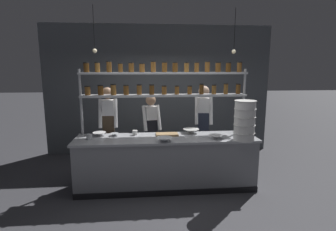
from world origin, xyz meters
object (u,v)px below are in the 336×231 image
chef_left (109,125)px  container_stack (245,121)px  prep_bowl_near_left (114,135)px  serving_cup_front (135,133)px  serving_cup_by_board (89,137)px  prep_bowl_center_front (164,140)px  spice_shelf_unit (163,85)px  prep_bowl_center_back (216,137)px  chef_right (203,121)px  prep_bowl_far_left (191,131)px  prep_bowl_near_right (99,134)px  chef_center (151,129)px  cutting_board (167,134)px

chef_left → container_stack: 2.56m
prep_bowl_near_left → serving_cup_front: bearing=4.3°
serving_cup_front → serving_cup_by_board: 0.81m
prep_bowl_center_front → container_stack: bearing=-0.9°
spice_shelf_unit → prep_bowl_near_left: 1.26m
spice_shelf_unit → prep_bowl_center_back: (0.86, -0.50, -0.86)m
prep_bowl_center_back → serving_cup_front: serving_cup_front is taller
chef_left → prep_bowl_near_left: size_ratio=10.85×
chef_right → prep_bowl_far_left: bearing=-114.1°
prep_bowl_near_right → serving_cup_by_board: serving_cup_by_board is taller
chef_center → serving_cup_by_board: (-1.08, -0.80, 0.07)m
chef_left → chef_center: 0.85m
container_stack → prep_bowl_far_left: container_stack is taller
cutting_board → prep_bowl_far_left: 0.47m
chef_right → prep_bowl_near_right: chef_right is taller
cutting_board → prep_bowl_near_right: prep_bowl_near_right is taller
prep_bowl_far_left → chef_center: bearing=144.6°
spice_shelf_unit → container_stack: (1.30, -0.64, -0.56)m
container_stack → serving_cup_by_board: (-2.60, 0.27, -0.29)m
serving_cup_front → serving_cup_by_board: serving_cup_by_board is taller
chef_center → cutting_board: size_ratio=3.95×
container_stack → serving_cup_front: size_ratio=7.49×
chef_center → prep_bowl_center_back: bearing=-54.1°
chef_left → prep_bowl_center_back: chef_left is taller
cutting_board → prep_bowl_center_front: (-0.08, -0.44, 0.02)m
prep_bowl_center_front → cutting_board: bearing=79.2°
cutting_board → serving_cup_front: (-0.58, 0.06, 0.03)m
chef_right → prep_bowl_near_right: bearing=-155.1°
prep_bowl_center_back → serving_cup_front: (-1.39, 0.39, 0.01)m
prep_bowl_far_left → serving_cup_by_board: serving_cup_by_board is taller
chef_left → serving_cup_by_board: chef_left is taller
prep_bowl_center_front → serving_cup_front: bearing=134.9°
prep_bowl_near_right → serving_cup_by_board: size_ratio=2.47×
cutting_board → prep_bowl_center_front: bearing=-100.8°
chef_right → cutting_board: chef_right is taller
prep_bowl_center_front → prep_bowl_near_right: prep_bowl_center_front is taller
prep_bowl_center_back → prep_bowl_far_left: bearing=130.2°
spice_shelf_unit → serving_cup_by_board: 1.59m
serving_cup_front → serving_cup_by_board: bearing=-162.2°
prep_bowl_near_left → prep_bowl_center_back: prep_bowl_center_back is taller
chef_right → container_stack: size_ratio=2.62×
prep_bowl_center_front → prep_bowl_center_back: bearing=7.1°
prep_bowl_far_left → serving_cup_front: (-1.04, -0.03, 0.00)m
prep_bowl_near_left → prep_bowl_near_right: (-0.27, 0.02, 0.01)m
cutting_board → prep_bowl_near_right: size_ratio=1.69×
prep_bowl_center_back → prep_bowl_far_left: size_ratio=0.78×
prep_bowl_center_back → spice_shelf_unit: bearing=149.7°
chef_right → prep_bowl_far_left: chef_right is taller
container_stack → prep_bowl_near_right: size_ratio=2.83×
chef_right → serving_cup_front: (-1.39, -0.57, -0.07)m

